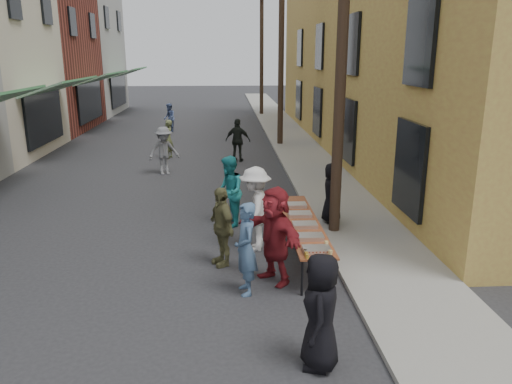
{
  "coord_description": "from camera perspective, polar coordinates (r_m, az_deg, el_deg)",
  "views": [
    {
      "loc": [
        1.7,
        -8.24,
        4.23
      ],
      "look_at": [
        2.36,
        2.21,
        1.3
      ],
      "focal_mm": 35.0,
      "sensor_mm": 36.0,
      "label": 1
    }
  ],
  "objects": [
    {
      "name": "serving_table",
      "position": [
        10.71,
        5.34,
        -3.62
      ],
      "size": [
        0.7,
        4.0,
        0.75
      ],
      "color": "brown",
      "rests_on": "ground"
    },
    {
      "name": "server",
      "position": [
        12.6,
        8.68,
        -0.08
      ],
      "size": [
        0.55,
        0.78,
        1.52
      ],
      "primitive_type": "imported",
      "rotation": [
        0.0,
        0.0,
        1.48
      ],
      "color": "black",
      "rests_on": "sidewalk"
    },
    {
      "name": "passerby_left",
      "position": [
        18.16,
        -10.48,
        4.65
      ],
      "size": [
        1.26,
        1.0,
        1.71
      ],
      "primitive_type": "imported",
      "rotation": [
        0.0,
        0.0,
        0.37
      ],
      "color": "slate",
      "rests_on": "ground"
    },
    {
      "name": "catering_tray_buns",
      "position": [
        10.41,
        5.6,
        -3.76
      ],
      "size": [
        0.5,
        0.33,
        0.08
      ],
      "primitive_type": "cube",
      "color": "tan",
      "rests_on": "serving_table"
    },
    {
      "name": "guest_front_d",
      "position": [
        10.91,
        -0.09,
        -1.95
      ],
      "size": [
        0.94,
        1.33,
        1.87
      ],
      "primitive_type": "imported",
      "rotation": [
        0.0,
        0.0,
        -1.79
      ],
      "color": "white",
      "rests_on": "ground"
    },
    {
      "name": "condiment_jar_c",
      "position": [
        9.04,
        5.67,
        -6.83
      ],
      "size": [
        0.07,
        0.07,
        0.08
      ],
      "primitive_type": "cylinder",
      "color": "#A57F26",
      "rests_on": "serving_table"
    },
    {
      "name": "utility_pole_far",
      "position": [
        35.34,
        0.65,
        16.05
      ],
      "size": [
        0.26,
        0.26,
        9.0
      ],
      "primitive_type": "cylinder",
      "color": "#2D2116",
      "rests_on": "ground"
    },
    {
      "name": "passerby_mid",
      "position": [
        20.02,
        -2.08,
        5.92
      ],
      "size": [
        1.09,
        0.69,
        1.72
      ],
      "primitive_type": "imported",
      "rotation": [
        0.0,
        0.0,
        2.85
      ],
      "color": "black",
      "rests_on": "ground"
    },
    {
      "name": "catering_tray_buns_end",
      "position": [
        11.72,
        4.53,
        -1.49
      ],
      "size": [
        0.5,
        0.33,
        0.08
      ],
      "primitive_type": "cube",
      "color": "tan",
      "rests_on": "serving_table"
    },
    {
      "name": "condiment_jar_a",
      "position": [
        8.85,
        5.87,
        -7.32
      ],
      "size": [
        0.07,
        0.07,
        0.08
      ],
      "primitive_type": "cylinder",
      "color": "#A57F26",
      "rests_on": "serving_table"
    },
    {
      "name": "catering_tray_foil_d",
      "position": [
        11.06,
        5.04,
        -2.56
      ],
      "size": [
        0.5,
        0.33,
        0.08
      ],
      "primitive_type": "cube",
      "color": "#B2B2B7",
      "rests_on": "serving_table"
    },
    {
      "name": "passerby_right",
      "position": [
        20.96,
        -9.99,
        5.96
      ],
      "size": [
        0.51,
        0.65,
        1.6
      ],
      "primitive_type": "imported",
      "rotation": [
        0.0,
        0.0,
        4.48
      ],
      "color": "#586238",
      "rests_on": "ground"
    },
    {
      "name": "ground",
      "position": [
        9.42,
        -13.88,
        -11.55
      ],
      "size": [
        120.0,
        120.0,
        0.0
      ],
      "primitive_type": "plane",
      "color": "#28282B",
      "rests_on": "ground"
    },
    {
      "name": "passerby_far",
      "position": [
        28.27,
        -9.87,
        8.38
      ],
      "size": [
        0.74,
        0.87,
        1.56
      ],
      "primitive_type": "imported",
      "rotation": [
        0.0,
        0.0,
        4.94
      ],
      "color": "#4D6196",
      "rests_on": "ground"
    },
    {
      "name": "catering_tray_foil_b",
      "position": [
        9.76,
        6.25,
        -5.11
      ],
      "size": [
        0.5,
        0.33,
        0.08
      ],
      "primitive_type": "cube",
      "color": "#B2B2B7",
      "rests_on": "serving_table"
    },
    {
      "name": "utility_pole_mid",
      "position": [
        23.39,
        2.9,
        16.26
      ],
      "size": [
        0.26,
        0.26,
        9.0
      ],
      "primitive_type": "cylinder",
      "color": "#2D2116",
      "rests_on": "ground"
    },
    {
      "name": "guest_front_a",
      "position": [
        7.02,
        7.43,
        -13.43
      ],
      "size": [
        0.71,
        0.92,
        1.67
      ],
      "primitive_type": "imported",
      "rotation": [
        0.0,
        0.0,
        -1.81
      ],
      "color": "black",
      "rests_on": "ground"
    },
    {
      "name": "guest_front_e",
      "position": [
        10.18,
        -3.96,
        -3.95
      ],
      "size": [
        0.77,
        1.05,
        1.65
      ],
      "primitive_type": "imported",
      "rotation": [
        0.0,
        0.0,
        -1.15
      ],
      "color": "brown",
      "rests_on": "ground"
    },
    {
      "name": "cup_stack",
      "position": [
        8.97,
        8.49,
        -6.97
      ],
      "size": [
        0.08,
        0.08,
        0.12
      ],
      "primitive_type": "cylinder",
      "color": "tan",
      "rests_on": "serving_table"
    },
    {
      "name": "sidewalk",
      "position": [
        23.85,
        4.43,
        5.47
      ],
      "size": [
        2.2,
        60.0,
        0.1
      ],
      "primitive_type": "cube",
      "color": "gray",
      "rests_on": "ground"
    },
    {
      "name": "condiment_jar_b",
      "position": [
        8.95,
        5.77,
        -7.07
      ],
      "size": [
        0.07,
        0.07,
        0.08
      ],
      "primitive_type": "cylinder",
      "color": "#A57F26",
      "rests_on": "serving_table"
    },
    {
      "name": "building_ochre",
      "position": [
        24.16,
        20.17,
        16.54
      ],
      "size": [
        10.0,
        28.0,
        10.0
      ],
      "primitive_type": "cube",
      "color": "#AD7C3E",
      "rests_on": "ground"
    },
    {
      "name": "guest_front_c",
      "position": [
        12.43,
        -3.11,
        0.04
      ],
      "size": [
        0.75,
        0.93,
        1.79
      ],
      "primitive_type": "imported",
      "rotation": [
        0.0,
        0.0,
        -1.48
      ],
      "color": "teal",
      "rests_on": "ground"
    },
    {
      "name": "guest_front_b",
      "position": [
        8.96,
        -1.18,
        -6.52
      ],
      "size": [
        0.52,
        0.69,
        1.71
      ],
      "primitive_type": "imported",
      "rotation": [
        0.0,
        0.0,
        -1.39
      ],
      "color": "#446284",
      "rests_on": "ground"
    },
    {
      "name": "guest_queue_back",
      "position": [
        9.39,
        2.14,
        -4.92
      ],
      "size": [
        1.4,
        1.76,
        1.87
      ],
      "primitive_type": "imported",
      "rotation": [
        0.0,
        0.0,
        -1.0
      ],
      "color": "maroon",
      "rests_on": "ground"
    },
    {
      "name": "utility_pole_near",
      "position": [
        11.54,
        9.84,
        16.74
      ],
      "size": [
        0.26,
        0.26,
        9.0
      ],
      "primitive_type": "cylinder",
      "color": "#2D2116",
      "rests_on": "ground"
    },
    {
      "name": "catering_tray_sausage",
      "position": [
        9.16,
        6.93,
        -6.54
      ],
      "size": [
        0.5,
        0.33,
        0.08
      ],
      "primitive_type": "cube",
      "color": "maroon",
      "rests_on": "serving_table"
    }
  ]
}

